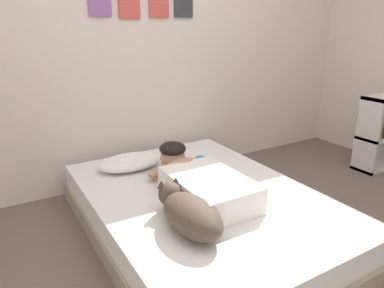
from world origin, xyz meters
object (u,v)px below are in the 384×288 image
Objects in this scene: bed at (202,213)px; pillow at (130,162)px; bookshelf at (379,132)px; coffee_cup at (201,162)px; cell_phone at (201,216)px; person_lying at (198,180)px; dog at (189,212)px.

bed is 0.75m from pillow.
bed is 2.17m from bookshelf.
cell_phone is (-0.43, -0.69, -0.03)m from coffee_cup.
bookshelf is at bearing 2.50° from person_lying.
coffee_cup is 1.93m from bookshelf.
bed is 3.94× the size of pillow.
pillow is 4.16× the size of coffee_cup.
coffee_cup is at bearing 59.04° from bed.
person_lying reaches higher than coffee_cup.
coffee_cup is at bearing 57.92° from cell_phone.
coffee_cup reaches higher than cell_phone.
cell_phone is at bearing -171.07° from bookshelf.
dog is at bearing -149.49° from cell_phone.
person_lying is (0.23, -0.67, 0.05)m from pillow.
bookshelf is (2.33, 0.37, 0.08)m from cell_phone.
person_lying is at bearing -71.18° from pillow.
dog is (-0.27, -0.35, -0.00)m from person_lying.
cell_phone is (0.13, 0.07, -0.10)m from dog.
pillow is 1.01m from dog.
pillow is 0.69× the size of bookshelf.
cell_phone reaches higher than bed.
person_lying is 7.36× the size of coffee_cup.
coffee_cup is at bearing 53.83° from dog.
dog is 2.50m from bookshelf.
cell_phone is 0.19× the size of bookshelf.
cell_phone is 2.36m from bookshelf.
person_lying reaches higher than cell_phone.
cell_phone is at bearing -84.89° from pillow.
bed is at bearing 48.24° from dog.
bookshelf is at bearing 8.93° from cell_phone.
bed is 14.63× the size of cell_phone.
bed is 0.53m from coffee_cup.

